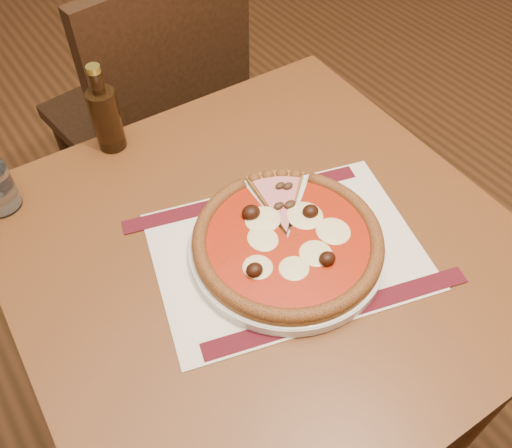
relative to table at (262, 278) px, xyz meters
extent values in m
cube|color=brown|center=(0.20, 0.48, -0.66)|extent=(5.00, 6.00, 0.02)
cube|color=brown|center=(0.00, 0.00, 0.08)|extent=(0.84, 0.84, 0.04)
cylinder|color=brown|center=(0.33, -0.37, -0.29)|extent=(0.05, 0.05, 0.71)
cylinder|color=brown|center=(-0.33, 0.37, -0.29)|extent=(0.05, 0.05, 0.71)
cylinder|color=brown|center=(0.37, 0.33, -0.29)|extent=(0.05, 0.05, 0.71)
cube|color=black|center=(0.13, 0.77, -0.20)|extent=(0.49, 0.49, 0.04)
cylinder|color=black|center=(0.30, 0.98, -0.43)|extent=(0.04, 0.04, 0.43)
cylinder|color=black|center=(-0.08, 0.94, -0.43)|extent=(0.04, 0.04, 0.43)
cylinder|color=black|center=(0.34, 0.60, -0.43)|extent=(0.04, 0.04, 0.43)
cylinder|color=black|center=(-0.04, 0.56, -0.43)|extent=(0.04, 0.04, 0.43)
cube|color=black|center=(0.15, 0.57, 0.06)|extent=(0.44, 0.09, 0.46)
cube|color=silver|center=(0.02, -0.04, 0.10)|extent=(0.50, 0.41, 0.00)
cylinder|color=white|center=(0.02, -0.04, 0.11)|extent=(0.32, 0.32, 0.02)
cylinder|color=#935D23|center=(0.02, -0.04, 0.13)|extent=(0.31, 0.31, 0.01)
torus|color=#985321|center=(0.02, -0.04, 0.13)|extent=(0.31, 0.31, 0.02)
cylinder|color=#931B07|center=(0.02, -0.04, 0.13)|extent=(0.26, 0.26, 0.00)
ellipsoid|color=beige|center=(0.01, 0.01, 0.14)|extent=(0.05, 0.04, 0.01)
ellipsoid|color=beige|center=(-0.04, 0.01, 0.14)|extent=(0.05, 0.04, 0.01)
ellipsoid|color=beige|center=(-0.03, -0.05, 0.14)|extent=(0.05, 0.04, 0.01)
ellipsoid|color=beige|center=(-0.02, -0.11, 0.14)|extent=(0.05, 0.04, 0.01)
ellipsoid|color=beige|center=(0.04, -0.08, 0.14)|extent=(0.05, 0.04, 0.01)
ellipsoid|color=beige|center=(0.10, -0.07, 0.14)|extent=(0.05, 0.04, 0.01)
ellipsoid|color=beige|center=(0.07, -0.02, 0.14)|extent=(0.05, 0.04, 0.01)
ellipsoid|color=black|center=(0.01, 0.02, 0.15)|extent=(0.03, 0.03, 0.02)
ellipsoid|color=black|center=(-0.06, -0.06, 0.15)|extent=(0.03, 0.03, 0.02)
ellipsoid|color=black|center=(0.04, -0.09, 0.15)|extent=(0.03, 0.03, 0.02)
ellipsoid|color=black|center=(0.11, -0.01, 0.15)|extent=(0.03, 0.03, 0.02)
ellipsoid|color=#382714|center=(0.06, 0.01, 0.14)|extent=(0.02, 0.01, 0.01)
ellipsoid|color=#382714|center=(0.08, 0.05, 0.14)|extent=(0.02, 0.01, 0.01)
ellipsoid|color=#382714|center=(0.05, 0.02, 0.14)|extent=(0.02, 0.01, 0.01)
ellipsoid|color=#382714|center=(0.06, 0.06, 0.14)|extent=(0.02, 0.01, 0.01)
cylinder|color=#301D0C|center=(-0.10, 0.36, 0.16)|extent=(0.05, 0.05, 0.12)
cylinder|color=#301D0C|center=(-0.10, 0.36, 0.24)|extent=(0.02, 0.02, 0.05)
cylinder|color=#A49936|center=(-0.10, 0.36, 0.27)|extent=(0.02, 0.02, 0.01)
camera|label=1|loc=(-0.33, -0.44, 0.81)|focal=38.00mm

